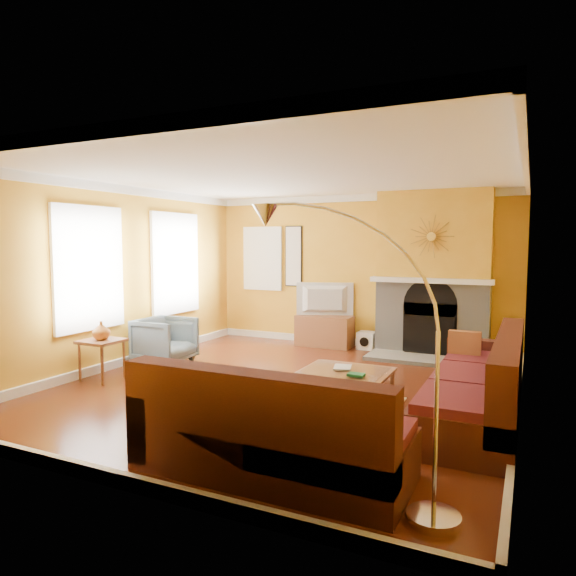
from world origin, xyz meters
The scene contains 27 objects.
floor centered at (0.00, 0.00, -0.01)m, with size 5.50×6.00×0.02m, color maroon.
ceiling centered at (0.00, 0.00, 2.71)m, with size 5.50×6.00×0.02m, color white.
wall_back centered at (0.00, 3.01, 1.35)m, with size 5.50×0.02×2.70m, color gold.
wall_front centered at (0.00, -3.01, 1.35)m, with size 5.50×0.02×2.70m, color gold.
wall_left centered at (-2.76, 0.00, 1.35)m, with size 0.02×6.00×2.70m, color gold.
wall_right centered at (2.76, 0.00, 1.35)m, with size 0.02×6.00×2.70m, color gold.
baseboard centered at (0.00, 0.00, 0.06)m, with size 5.50×6.00×0.12m, color white, non-canonical shape.
crown_molding centered at (0.00, 0.00, 2.64)m, with size 5.50×6.00×0.12m, color white, non-canonical shape.
window_left_near centered at (-2.72, 1.30, 1.50)m, with size 0.06×1.22×1.72m, color white.
window_left_far centered at (-2.72, -0.60, 1.50)m, with size 0.06×1.22×1.72m, color white.
window_back centered at (-1.90, 2.96, 1.55)m, with size 0.82×0.06×1.22m, color white.
wall_art centered at (-1.25, 2.97, 1.60)m, with size 0.34×0.04×1.14m, color white.
fireplace centered at (1.35, 2.80, 1.35)m, with size 1.80×0.40×2.70m, color #9E9C95, non-canonical shape.
mantel centered at (1.35, 2.56, 1.25)m, with size 1.92×0.22×0.08m, color white.
hearth centered at (1.35, 2.25, 0.03)m, with size 1.80×0.70×0.06m, color #9E9C95.
sunburst centered at (1.35, 2.57, 1.95)m, with size 0.70×0.04×0.70m, color olive, non-canonical shape.
rug centered at (0.32, -0.71, 0.01)m, with size 2.40×1.80×0.02m, color beige.
sectional_sofa centered at (1.31, -0.73, 0.45)m, with size 2.87×3.94×0.90m, color #4B2018, non-canonical shape.
coffee_table centered at (0.92, -0.38, 0.20)m, with size 1.00×1.00×0.40m, color white, non-canonical shape.
media_console centered at (-0.51, 2.70, 0.28)m, with size 1.00×0.45×0.55m, color brown.
tv centered at (-0.51, 2.70, 0.84)m, with size 1.02×0.13×0.59m, color black.
subwoofer centered at (0.25, 2.79, 0.15)m, with size 0.30×0.30×0.30m, color white.
armchair centered at (-2.25, 0.42, 0.35)m, with size 0.76×0.78×0.71m, color slate.
side_table centered at (-2.38, -0.73, 0.28)m, with size 0.50×0.50×0.55m, color brown, non-canonical shape.
vase centered at (-2.38, -0.73, 0.67)m, with size 0.24×0.24×0.25m, color #C57023.
book centered at (0.77, -0.28, 0.41)m, with size 0.20×0.27×0.03m, color white.
arc_lamp centered at (1.71, -2.45, 1.06)m, with size 1.35×0.36×2.12m, color silver, non-canonical shape.
Camera 1 is at (2.81, -5.80, 1.84)m, focal length 32.00 mm.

